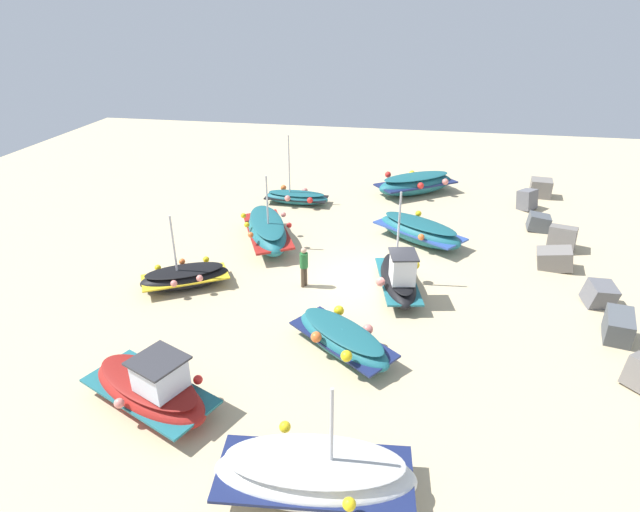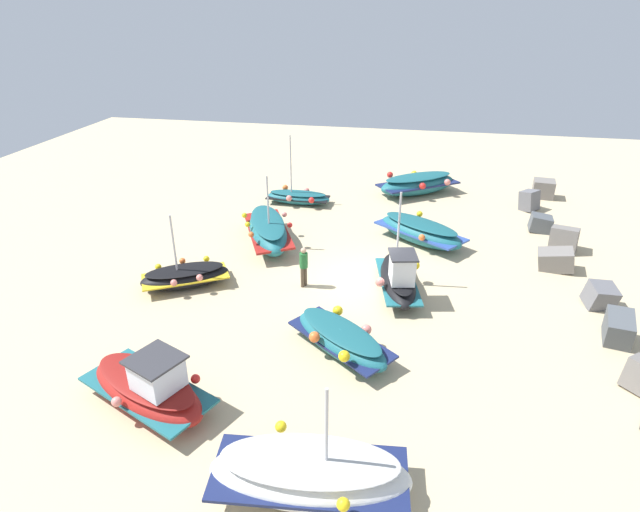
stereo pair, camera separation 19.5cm
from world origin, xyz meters
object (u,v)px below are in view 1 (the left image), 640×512
(fishing_boat_0, at_px, (416,183))
(fishing_boat_2, at_px, (151,389))
(fishing_boat_5, at_px, (185,277))
(fishing_boat_1, at_px, (342,339))
(person_walking, at_px, (304,264))
(fishing_boat_7, at_px, (267,231))
(fishing_boat_4, at_px, (399,278))
(fishing_boat_6, at_px, (296,197))
(fishing_boat_8, at_px, (315,473))
(fishing_boat_3, at_px, (419,231))

(fishing_boat_0, relative_size, fishing_boat_2, 1.13)
(fishing_boat_2, distance_m, fishing_boat_5, 6.70)
(fishing_boat_1, height_order, fishing_boat_2, fishing_boat_2)
(fishing_boat_1, height_order, person_walking, person_walking)
(fishing_boat_7, bearing_deg, fishing_boat_0, -63.60)
(fishing_boat_0, relative_size, person_walking, 3.00)
(fishing_boat_4, height_order, person_walking, fishing_boat_4)
(fishing_boat_1, xyz_separation_m, fishing_boat_2, (3.41, -4.73, 0.14))
(fishing_boat_6, height_order, person_walking, fishing_boat_6)
(fishing_boat_8, bearing_deg, fishing_boat_2, -27.18)
(person_walking, bearing_deg, fishing_boat_2, 101.85)
(fishing_boat_2, distance_m, fishing_boat_3, 14.12)
(fishing_boat_6, xyz_separation_m, fishing_boat_7, (5.30, -0.16, 0.27))
(fishing_boat_1, height_order, fishing_boat_8, fishing_boat_8)
(fishing_boat_5, relative_size, fishing_boat_7, 0.73)
(fishing_boat_1, relative_size, fishing_boat_5, 1.06)
(fishing_boat_0, bearing_deg, fishing_boat_1, -132.46)
(fishing_boat_5, distance_m, fishing_boat_8, 10.74)
(fishing_boat_0, distance_m, fishing_boat_2, 20.12)
(fishing_boat_6, xyz_separation_m, person_walking, (8.87, 2.32, 0.58))
(fishing_boat_2, bearing_deg, fishing_boat_0, 94.75)
(fishing_boat_3, distance_m, fishing_boat_5, 10.59)
(fishing_boat_4, height_order, fishing_boat_7, fishing_boat_4)
(fishing_boat_3, xyz_separation_m, fishing_boat_6, (-3.87, -6.63, -0.18))
(fishing_boat_0, xyz_separation_m, person_walking, (11.70, -4.04, 0.34))
(fishing_boat_7, bearing_deg, fishing_boat_6, -26.59)
(fishing_boat_1, relative_size, fishing_boat_6, 1.03)
(fishing_boat_0, xyz_separation_m, fishing_boat_4, (11.53, -0.43, 0.01))
(fishing_boat_1, xyz_separation_m, fishing_boat_6, (-12.73, -4.37, -0.10))
(fishing_boat_0, bearing_deg, fishing_boat_3, -122.79)
(fishing_boat_6, bearing_deg, fishing_boat_1, -69.82)
(fishing_boat_6, distance_m, fishing_boat_8, 18.62)
(fishing_boat_7, bearing_deg, fishing_boat_3, -103.02)
(fishing_boat_4, bearing_deg, fishing_boat_3, 160.06)
(fishing_boat_4, relative_size, person_walking, 2.45)
(fishing_boat_7, bearing_deg, fishing_boat_5, 129.99)
(fishing_boat_7, distance_m, person_walking, 4.35)
(person_walking, bearing_deg, fishing_boat_8, 135.56)
(fishing_boat_6, distance_m, person_walking, 9.18)
(fishing_boat_0, height_order, fishing_boat_3, fishing_boat_0)
(fishing_boat_1, distance_m, fishing_boat_5, 7.25)
(fishing_boat_7, height_order, fishing_boat_8, fishing_boat_7)
(fishing_boat_3, height_order, fishing_boat_7, fishing_boat_7)
(fishing_boat_4, height_order, fishing_boat_8, fishing_boat_4)
(fishing_boat_1, relative_size, fishing_boat_8, 0.82)
(fishing_boat_3, xyz_separation_m, fishing_boat_8, (14.19, -2.12, 0.03))
(fishing_boat_2, xyz_separation_m, fishing_boat_6, (-16.13, 0.37, -0.24))
(fishing_boat_0, relative_size, fishing_boat_4, 1.22)
(fishing_boat_2, bearing_deg, fishing_boat_3, 84.55)
(fishing_boat_5, bearing_deg, fishing_boat_7, 34.94)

